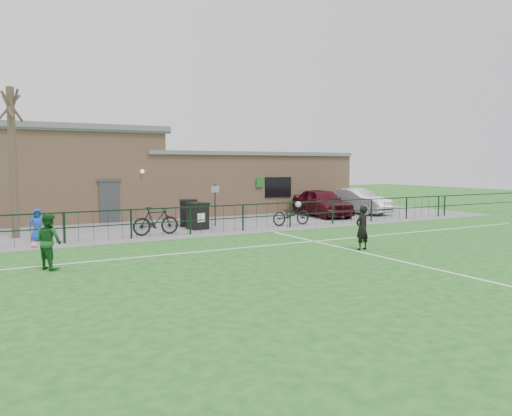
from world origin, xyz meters
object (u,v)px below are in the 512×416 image
bicycle_d (156,221)px  outfield_player (49,241)px  wheelie_bin_right (197,217)px  car_maroon (322,202)px  bicycle_e (291,214)px  wheelie_bin_left (188,214)px  car_silver (357,201)px  sign_post (215,205)px  ball_ground (34,245)px  bare_tree (13,163)px  spectator_child (37,225)px

bicycle_d → outfield_player: size_ratio=1.23×
wheelie_bin_right → car_maroon: size_ratio=0.24×
bicycle_d → bicycle_e: bearing=-90.3°
wheelie_bin_left → wheelie_bin_right: size_ratio=1.04×
car_silver → wheelie_bin_right: bearing=-177.2°
sign_post → bicycle_d: sign_post is taller
bicycle_e → outfield_player: (-11.49, -5.17, 0.24)m
sign_post → car_maroon: (7.16, 1.14, -0.21)m
car_silver → ball_ground: car_silver is taller
sign_post → wheelie_bin_left: bearing=149.8°
sign_post → bicycle_e: sign_post is taller
bare_tree → wheelie_bin_right: 7.88m
ball_ground → outfield_player: bearing=-89.3°
spectator_child → outfield_player: (-0.23, -5.72, 0.16)m
bicycle_e → outfield_player: size_ratio=1.27×
bicycle_d → spectator_child: bearing=80.7°
wheelie_bin_left → car_silver: 11.13m
car_silver → outfield_player: bearing=-163.9°
sign_post → spectator_child: 8.01m
car_silver → spectator_child: size_ratio=3.64×
bare_tree → car_silver: bare_tree is taller
bicycle_e → spectator_child: size_ratio=1.63×
bare_tree → wheelie_bin_left: size_ratio=5.09×
bare_tree → car_maroon: bearing=2.8°
wheelie_bin_right → spectator_child: spectator_child is taller
car_maroon → bicycle_e: car_maroon is taller
car_maroon → ball_ground: (-15.37, -3.74, -0.70)m
wheelie_bin_right → bicycle_e: (4.52, -0.85, -0.03)m
ball_ground → wheelie_bin_right: bearing=15.2°
car_maroon → bicycle_d: car_maroon is taller
outfield_player → ball_ground: size_ratio=7.31×
sign_post → ball_ground: size_ratio=9.16×
spectator_child → outfield_player: outfield_player is taller
bicycle_d → outfield_player: outfield_player is taller
bicycle_e → outfield_player: outfield_player is taller
car_maroon → car_silver: 2.85m
bicycle_e → spectator_child: spectator_child is taller
wheelie_bin_left → wheelie_bin_right: 1.35m
sign_post → bicycle_e: (3.32, -1.55, -0.47)m
wheelie_bin_left → car_maroon: car_maroon is taller
bare_tree → wheelie_bin_left: bare_tree is taller
wheelie_bin_right → sign_post: size_ratio=0.56×
sign_post → spectator_child: size_ratio=1.61×
bare_tree → wheelie_bin_right: bare_tree is taller
bare_tree → car_maroon: bare_tree is taller
wheelie_bin_right → spectator_child: bearing=174.6°
wheelie_bin_left → outfield_player: 10.19m
wheelie_bin_left → car_silver: bearing=23.0°
spectator_child → wheelie_bin_left: bearing=12.8°
ball_ground → spectator_child: bearing=80.2°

